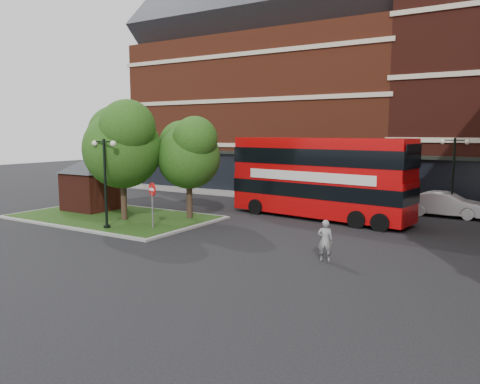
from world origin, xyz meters
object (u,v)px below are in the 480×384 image
Objects in this scene: car_white at (446,204)px; bus at (319,172)px; woman at (325,240)px; car_silver at (312,196)px.

bus is at bearing 127.72° from car_white.
car_white is (2.74, 13.85, -0.09)m from woman.
woman reaches higher than car_silver.
woman is (3.99, -9.04, -2.00)m from bus.
car_silver is 0.77× the size of car_white.
bus reaches higher than car_silver.
woman is at bearing 170.95° from car_white.
car_white is (6.73, 4.81, -2.09)m from bus.
woman is 0.37× the size of car_white.
bus is at bearing -80.12° from woman.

